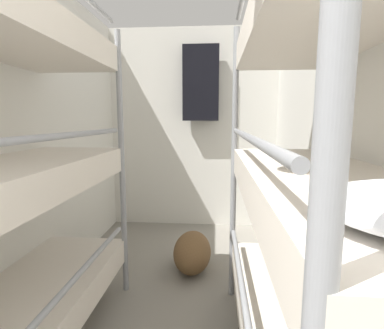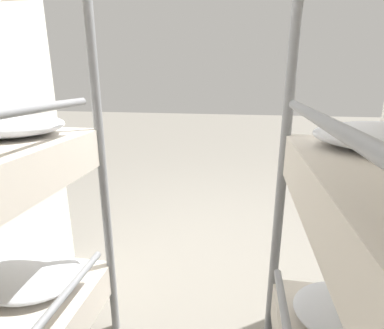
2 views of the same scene
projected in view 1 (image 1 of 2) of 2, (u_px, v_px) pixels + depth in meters
wall_left at (1, 139)px, 1.94m from camera, size 0.06×4.18×2.53m
wall_right at (351, 141)px, 1.77m from camera, size 0.06×4.18×2.53m
wall_back at (193, 130)px, 3.88m from camera, size 2.25×0.06×2.53m
bunk_stack_right_near at (323, 190)px, 1.25m from camera, size 0.65×1.92×2.08m
duffel_bag at (192, 252)px, 2.78m from camera, size 0.35×0.59×0.35m
hanging_coat at (201, 83)px, 3.64m from camera, size 0.44×0.12×0.90m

